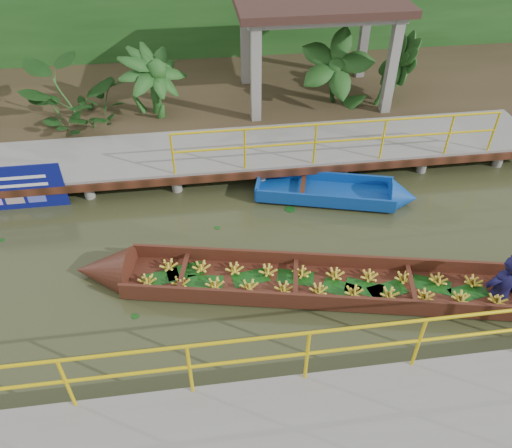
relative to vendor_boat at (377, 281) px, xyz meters
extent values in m
plane|color=#2C2F17|center=(-2.60, 1.03, -0.27)|extent=(80.00, 80.00, 0.00)
cube|color=#302618|center=(-2.60, 8.53, -0.05)|extent=(30.00, 8.00, 0.45)
cube|color=gray|center=(-2.60, 4.53, 0.23)|extent=(16.00, 2.00, 0.15)
cube|color=black|center=(-2.60, 3.53, 0.15)|extent=(16.00, 0.12, 0.18)
cylinder|color=#E1BE0B|center=(0.15, 3.58, 1.30)|extent=(7.50, 0.05, 0.05)
cylinder|color=#E1BE0B|center=(0.15, 3.58, 0.85)|extent=(7.50, 0.05, 0.05)
cylinder|color=#E1BE0B|center=(0.15, 3.58, 0.80)|extent=(0.05, 0.05, 1.00)
cylinder|color=gray|center=(-6.60, 3.73, -0.05)|extent=(0.24, 0.24, 0.55)
cylinder|color=gray|center=(-6.60, 5.33, -0.05)|extent=(0.24, 0.24, 0.55)
cylinder|color=gray|center=(-4.60, 3.73, -0.05)|extent=(0.24, 0.24, 0.55)
cylinder|color=gray|center=(-4.60, 5.33, -0.05)|extent=(0.24, 0.24, 0.55)
cylinder|color=gray|center=(-2.60, 3.73, -0.05)|extent=(0.24, 0.24, 0.55)
cylinder|color=gray|center=(-2.60, 5.33, -0.05)|extent=(0.24, 0.24, 0.55)
cylinder|color=gray|center=(-0.60, 3.73, -0.05)|extent=(0.24, 0.24, 0.55)
cylinder|color=gray|center=(-0.60, 5.33, -0.05)|extent=(0.24, 0.24, 0.55)
cylinder|color=gray|center=(1.40, 3.73, -0.05)|extent=(0.24, 0.24, 0.55)
cylinder|color=gray|center=(1.40, 5.33, -0.05)|extent=(0.24, 0.24, 0.55)
cylinder|color=gray|center=(3.40, 3.73, -0.05)|extent=(0.24, 0.24, 0.55)
cylinder|color=gray|center=(3.40, 5.33, -0.05)|extent=(0.24, 0.24, 0.55)
cylinder|color=gray|center=(-2.60, 3.73, -0.05)|extent=(0.24, 0.24, 0.55)
cylinder|color=#E1BE0B|center=(-1.60, -2.02, 1.38)|extent=(10.00, 0.05, 0.05)
cylinder|color=#E1BE0B|center=(-1.60, -2.02, 0.93)|extent=(10.00, 0.05, 0.05)
cylinder|color=#E1BE0B|center=(-1.60, -2.02, 0.88)|extent=(0.05, 0.05, 1.00)
cube|color=gray|center=(-1.40, 6.13, 1.33)|extent=(0.25, 0.25, 2.80)
cube|color=gray|center=(2.20, 6.13, 1.33)|extent=(0.25, 0.25, 2.80)
cube|color=gray|center=(-1.40, 8.53, 1.33)|extent=(0.25, 0.25, 2.80)
cube|color=gray|center=(2.20, 8.53, 1.33)|extent=(0.25, 0.25, 2.80)
cube|color=gray|center=(0.40, 7.33, 2.63)|extent=(4.00, 2.60, 0.12)
cube|color=#37211B|center=(0.40, 7.33, 2.83)|extent=(4.40, 3.00, 0.20)
cube|color=#194415|center=(-2.60, 11.03, 1.73)|extent=(30.00, 0.80, 4.00)
cube|color=#3B1A10|center=(-0.42, 0.09, -0.21)|extent=(8.51, 2.80, 0.06)
cube|color=#3B1A10|center=(-0.31, 0.61, -0.06)|extent=(8.30, 1.82, 0.36)
cube|color=#3B1A10|center=(-0.53, -0.43, -0.06)|extent=(8.30, 1.82, 0.36)
cone|color=#3B1A10|center=(-5.02, 1.07, -0.13)|extent=(1.25, 1.21, 1.02)
cube|color=#0D3A92|center=(-0.23, 3.01, -0.17)|extent=(3.23, 1.72, 0.10)
cube|color=#0D3A92|center=(-0.10, 3.45, -0.05)|extent=(3.00, 0.88, 0.31)
cube|color=#0D3A92|center=(-0.35, 2.56, -0.05)|extent=(3.00, 0.88, 0.31)
cube|color=#0D3A92|center=(-1.72, 3.42, -0.05)|extent=(0.31, 0.91, 0.31)
cone|color=#0D3A92|center=(1.46, 2.54, -0.11)|extent=(0.83, 1.00, 0.87)
cube|color=black|center=(-0.72, 3.14, -0.01)|extent=(0.35, 0.92, 0.05)
imported|color=#194415|center=(-6.10, 6.33, 1.01)|extent=(1.33, 1.33, 1.66)
imported|color=#194415|center=(-4.10, 6.33, 1.01)|extent=(1.33, 1.33, 1.66)
imported|color=#194415|center=(0.90, 6.33, 1.01)|extent=(1.33, 1.33, 1.66)
imported|color=#194415|center=(2.40, 6.33, 1.01)|extent=(1.33, 1.33, 1.66)
camera|label=1|loc=(-3.05, -5.98, 6.62)|focal=35.00mm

